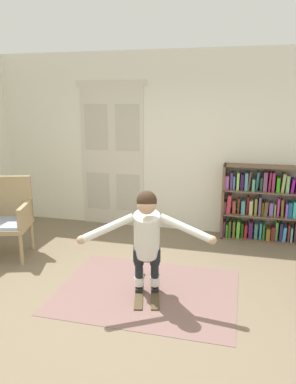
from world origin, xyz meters
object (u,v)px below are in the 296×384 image
(skis_pair, at_px, (147,288))
(person_skier, at_px, (147,234))
(bookshelf, at_px, (265,207))
(wicker_chair, at_px, (7,215))

(skis_pair, bearing_deg, person_skier, -75.77)
(bookshelf, relative_size, person_skier, 0.99)
(skis_pair, distance_m, person_skier, 0.73)
(bookshelf, distance_m, skis_pair, 2.47)
(skis_pair, bearing_deg, bookshelf, 55.57)
(bookshelf, height_order, skis_pair, bookshelf)
(skis_pair, height_order, person_skier, person_skier)
(bookshelf, distance_m, person_skier, 2.53)
(wicker_chair, distance_m, person_skier, 2.27)
(person_skier, bearing_deg, bookshelf, 58.18)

